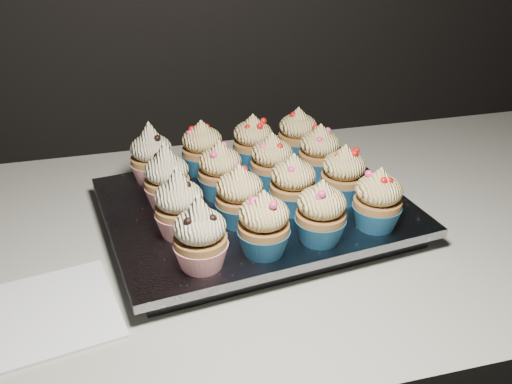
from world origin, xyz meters
TOP-DOWN VIEW (x-y plane):
  - worktop at (0.00, 1.70)m, footprint 2.44×0.64m
  - napkin at (-0.18, 1.57)m, footprint 0.18×0.18m
  - baking_tray at (0.09, 1.70)m, footprint 0.41×0.33m
  - foil_lining at (0.09, 1.70)m, footprint 0.44×0.36m
  - cupcake_0 at (-0.01, 1.57)m, footprint 0.06×0.06m
  - cupcake_1 at (0.07, 1.58)m, footprint 0.06×0.06m
  - cupcake_2 at (0.14, 1.59)m, footprint 0.06×0.06m
  - cupcake_3 at (0.23, 1.60)m, footprint 0.06×0.06m
  - cupcake_4 at (-0.02, 1.65)m, footprint 0.06×0.06m
  - cupcake_5 at (0.06, 1.66)m, footprint 0.06×0.06m
  - cupcake_6 at (0.13, 1.67)m, footprint 0.06×0.06m
  - cupcake_7 at (0.21, 1.68)m, footprint 0.06×0.06m
  - cupcake_8 at (-0.03, 1.73)m, footprint 0.06×0.06m
  - cupcake_9 at (0.05, 1.73)m, footprint 0.06×0.06m
  - cupcake_10 at (0.13, 1.74)m, footprint 0.06×0.06m
  - cupcake_11 at (0.20, 1.76)m, footprint 0.06×0.06m
  - cupcake_12 at (-0.04, 1.80)m, footprint 0.06×0.06m
  - cupcake_13 at (0.04, 1.82)m, footprint 0.06×0.06m
  - cupcake_14 at (0.12, 1.82)m, footprint 0.06×0.06m
  - cupcake_15 at (0.20, 1.83)m, footprint 0.06×0.06m

SIDE VIEW (x-z plane):
  - worktop at x=0.00m, z-range 0.86..0.90m
  - napkin at x=-0.18m, z-range 0.90..0.90m
  - baking_tray at x=0.09m, z-range 0.90..0.92m
  - foil_lining at x=0.09m, z-range 0.92..0.93m
  - cupcake_1 at x=0.07m, z-range 0.93..1.01m
  - cupcake_2 at x=0.14m, z-range 0.93..1.01m
  - cupcake_3 at x=0.23m, z-range 0.93..1.01m
  - cupcake_5 at x=0.06m, z-range 0.93..1.01m
  - cupcake_6 at x=0.13m, z-range 0.93..1.01m
  - cupcake_7 at x=0.21m, z-range 0.93..1.01m
  - cupcake_9 at x=0.05m, z-range 0.93..1.01m
  - cupcake_10 at x=0.13m, z-range 0.93..1.01m
  - cupcake_11 at x=0.20m, z-range 0.93..1.01m
  - cupcake_13 at x=0.04m, z-range 0.93..1.01m
  - cupcake_14 at x=0.12m, z-range 0.93..1.01m
  - cupcake_15 at x=0.20m, z-range 0.93..1.01m
  - cupcake_0 at x=-0.01m, z-range 0.93..1.02m
  - cupcake_4 at x=-0.02m, z-range 0.93..1.02m
  - cupcake_8 at x=-0.03m, z-range 0.93..1.02m
  - cupcake_12 at x=-0.04m, z-range 0.93..1.02m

